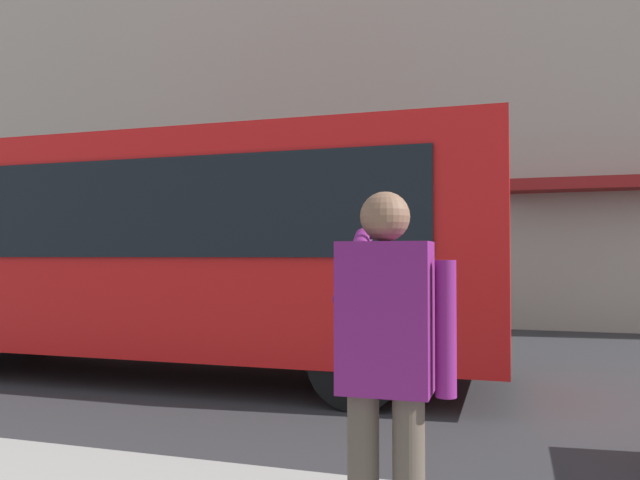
# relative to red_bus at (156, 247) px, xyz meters

# --- Properties ---
(ground_plane) EXTENTS (60.00, 60.00, 0.00)m
(ground_plane) POSITION_rel_red_bus_xyz_m (-2.92, -0.15, -1.68)
(ground_plane) COLOR #2B2B2D
(building_facade_far) EXTENTS (28.00, 1.55, 12.00)m
(building_facade_far) POSITION_rel_red_bus_xyz_m (-2.94, -6.95, 4.30)
(building_facade_far) COLOR #A89E8E
(building_facade_far) RESTS_ON ground_plane
(red_bus) EXTENTS (9.05, 2.54, 3.08)m
(red_bus) POSITION_rel_red_bus_xyz_m (0.00, 0.00, 0.00)
(red_bus) COLOR red
(red_bus) RESTS_ON ground_plane
(pedestrian_photographer) EXTENTS (0.53, 0.52, 1.70)m
(pedestrian_photographer) POSITION_rel_red_bus_xyz_m (-4.01, 4.58, -0.54)
(pedestrian_photographer) COLOR #4C4238
(pedestrian_photographer) RESTS_ON sidewalk_curb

